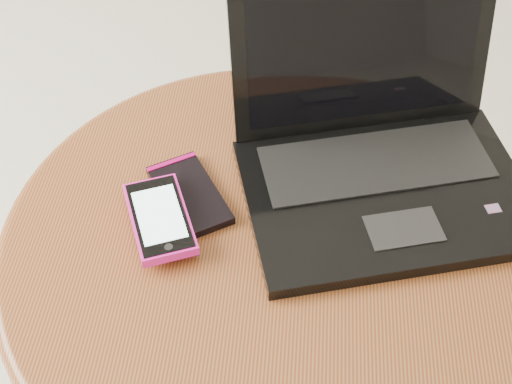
{
  "coord_description": "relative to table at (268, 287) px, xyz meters",
  "views": [
    {
      "loc": [
        0.07,
        -0.44,
        1.17
      ],
      "look_at": [
        0.03,
        0.1,
        0.57
      ],
      "focal_mm": 50.44,
      "sensor_mm": 36.0,
      "label": 1
    }
  ],
  "objects": [
    {
      "name": "table",
      "position": [
        0.0,
        0.0,
        0.0
      ],
      "size": [
        0.64,
        0.64,
        0.51
      ],
      "color": "#602510",
      "rests_on": "ground"
    },
    {
      "name": "laptop",
      "position": [
        0.13,
        0.11,
        0.15
      ],
      "size": [
        0.4,
        0.37,
        0.22
      ],
      "color": "black",
      "rests_on": "table"
    },
    {
      "name": "phone_pink",
      "position": [
        -0.13,
        -0.0,
        0.13
      ],
      "size": [
        0.11,
        0.14,
        0.01
      ],
      "color": "#EF20A3",
      "rests_on": "phone_black"
    },
    {
      "name": "phone_black",
      "position": [
        -0.1,
        0.05,
        0.12
      ],
      "size": [
        0.12,
        0.14,
        0.01
      ],
      "color": "black",
      "rests_on": "table"
    }
  ]
}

